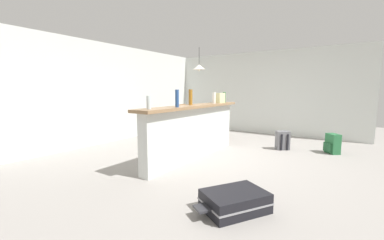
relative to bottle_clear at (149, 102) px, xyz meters
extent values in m
cube|color=gray|center=(1.74, -0.34, -1.18)|extent=(13.00, 13.00, 0.05)
cube|color=silver|center=(1.74, 2.71, 0.09)|extent=(6.60, 0.10, 2.50)
cube|color=silver|center=(4.79, -0.04, 0.09)|extent=(0.10, 6.00, 2.50)
cube|color=silver|center=(1.25, 0.00, -0.65)|extent=(2.80, 0.20, 1.00)
cube|color=#93704C|center=(1.25, 0.00, -0.13)|extent=(2.96, 0.40, 0.05)
cylinder|color=silver|center=(0.00, 0.00, 0.00)|extent=(0.07, 0.07, 0.20)
cylinder|color=#284C89|center=(0.58, -0.09, 0.05)|extent=(0.06, 0.06, 0.29)
cylinder|color=#9E661E|center=(1.24, 0.08, 0.05)|extent=(0.07, 0.07, 0.30)
cylinder|color=silver|center=(1.92, -0.06, 0.02)|extent=(0.07, 0.07, 0.24)
cylinder|color=#2D6B38|center=(2.45, -0.04, 0.02)|extent=(0.07, 0.07, 0.24)
cube|color=beige|center=(2.16, -0.06, 0.01)|extent=(0.26, 0.18, 0.22)
cube|color=brown|center=(3.03, 1.15, -0.44)|extent=(1.10, 0.80, 0.04)
cylinder|color=brown|center=(2.54, 0.81, -0.81)|extent=(0.06, 0.06, 0.70)
cylinder|color=brown|center=(3.52, 0.81, -0.81)|extent=(0.06, 0.06, 0.70)
cylinder|color=brown|center=(2.54, 1.49, -0.81)|extent=(0.06, 0.06, 0.70)
cylinder|color=brown|center=(3.52, 1.49, -0.81)|extent=(0.06, 0.06, 0.70)
cube|color=#9E754C|center=(2.99, 0.56, -0.73)|extent=(0.40, 0.40, 0.04)
cube|color=#9E754C|center=(2.99, 0.74, -0.47)|extent=(0.40, 0.04, 0.48)
cylinder|color=#9E754C|center=(2.83, 0.40, -0.95)|extent=(0.04, 0.04, 0.41)
cylinder|color=#9E754C|center=(3.15, 0.40, -0.95)|extent=(0.04, 0.04, 0.41)
cylinder|color=#9E754C|center=(2.83, 0.72, -0.95)|extent=(0.04, 0.04, 0.41)
cylinder|color=#9E754C|center=(3.15, 0.72, -0.95)|extent=(0.04, 0.04, 0.41)
cube|color=#9E754C|center=(3.04, 1.79, -0.73)|extent=(0.47, 0.47, 0.04)
cube|color=#9E754C|center=(3.07, 1.61, -0.47)|extent=(0.40, 0.12, 0.48)
cylinder|color=#9E754C|center=(3.16, 1.98, -0.95)|extent=(0.04, 0.04, 0.41)
cylinder|color=#9E754C|center=(2.85, 1.91, -0.95)|extent=(0.04, 0.04, 0.41)
cylinder|color=#9E754C|center=(3.23, 1.66, -0.95)|extent=(0.04, 0.04, 0.41)
cylinder|color=#9E754C|center=(2.91, 1.60, -0.95)|extent=(0.04, 0.04, 0.41)
cylinder|color=black|center=(3.13, 1.07, 1.10)|extent=(0.01, 0.01, 0.48)
cone|color=white|center=(3.13, 1.07, 0.81)|extent=(0.34, 0.34, 0.14)
sphere|color=white|center=(3.13, 1.07, 0.73)|extent=(0.07, 0.07, 0.07)
cube|color=black|center=(-0.27, -1.54, -1.05)|extent=(0.83, 0.77, 0.22)
cube|color=gray|center=(-0.27, -1.54, -1.05)|extent=(0.85, 0.78, 0.02)
cube|color=#2D2D33|center=(-0.62, -1.32, -1.05)|extent=(0.21, 0.23, 0.02)
cube|color=#286B3D|center=(3.19, -2.25, -0.95)|extent=(0.33, 0.32, 0.42)
cube|color=#205530|center=(3.11, -2.16, -1.02)|extent=(0.21, 0.19, 0.19)
cube|color=black|center=(3.30, -2.28, -0.97)|extent=(0.04, 0.04, 0.36)
cube|color=black|center=(3.20, -2.37, -0.97)|extent=(0.04, 0.04, 0.36)
cube|color=slate|center=(2.95, -1.27, -0.95)|extent=(0.31, 0.33, 0.42)
cube|color=#515155|center=(3.04, -1.21, -1.02)|extent=(0.18, 0.21, 0.19)
cube|color=black|center=(2.91, -1.39, -0.97)|extent=(0.04, 0.04, 0.36)
cube|color=black|center=(2.83, -1.28, -0.97)|extent=(0.04, 0.04, 0.36)
camera|label=1|loc=(-2.69, -2.58, 0.19)|focal=22.87mm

